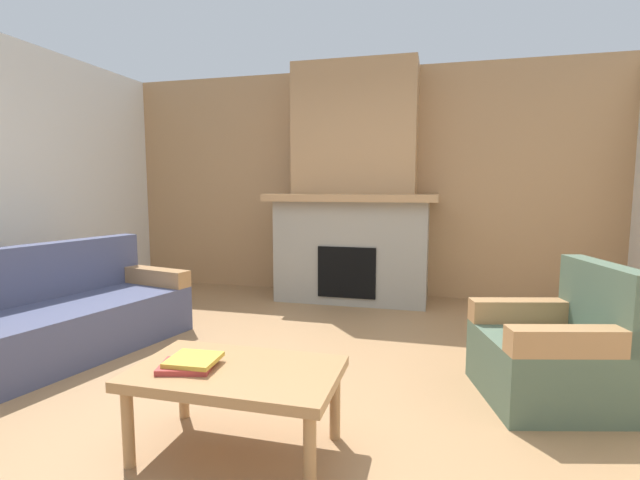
{
  "coord_description": "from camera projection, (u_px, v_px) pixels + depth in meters",
  "views": [
    {
      "loc": [
        0.95,
        -2.59,
        1.3
      ],
      "look_at": [
        0.06,
        0.83,
        0.9
      ],
      "focal_mm": 25.69,
      "sensor_mm": 36.0,
      "label": 1
    }
  ],
  "objects": [
    {
      "name": "wall_back_wood_panel",
      "position": [
        359.0,
        184.0,
        5.61
      ],
      "size": [
        6.0,
        0.12,
        2.7
      ],
      "primitive_type": "cube",
      "color": "tan",
      "rests_on": "ground"
    },
    {
      "name": "coffee_table",
      "position": [
        236.0,
        379.0,
        2.23
      ],
      "size": [
        1.0,
        0.6,
        0.43
      ],
      "color": "#A87A4C",
      "rests_on": "ground"
    },
    {
      "name": "armchair",
      "position": [
        556.0,
        353.0,
        2.8
      ],
      "size": [
        0.92,
        0.92,
        0.85
      ],
      "color": "#4C604C",
      "rests_on": "ground"
    },
    {
      "name": "ground",
      "position": [
        277.0,
        395.0,
        2.88
      ],
      "size": [
        9.0,
        9.0,
        0.0
      ],
      "primitive_type": "plane",
      "color": "#9E754C"
    },
    {
      "name": "fireplace",
      "position": [
        354.0,
        200.0,
        5.27
      ],
      "size": [
        1.9,
        0.82,
        2.7
      ],
      "color": "gray",
      "rests_on": "ground"
    },
    {
      "name": "couch",
      "position": [
        66.0,
        317.0,
        3.62
      ],
      "size": [
        1.21,
        1.94,
        0.85
      ],
      "color": "#474C6B",
      "rests_on": "ground"
    },
    {
      "name": "book_stack_near_edge",
      "position": [
        190.0,
        363.0,
        2.22
      ],
      "size": [
        0.29,
        0.27,
        0.05
      ],
      "color": "#B23833",
      "rests_on": "coffee_table"
    }
  ]
}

